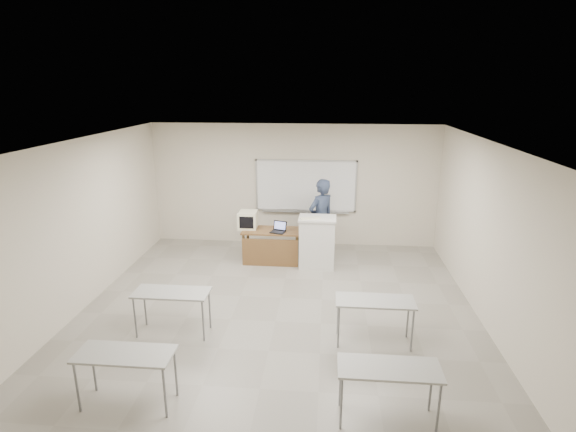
# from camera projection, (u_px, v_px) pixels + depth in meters

# --- Properties ---
(floor) EXTENTS (7.00, 8.00, 0.01)m
(floor) POSITION_uv_depth(u_px,v_px,m) (275.00, 322.00, 7.67)
(floor) COLOR gray
(floor) RESTS_ON ground
(whiteboard) EXTENTS (2.48, 0.10, 1.31)m
(whiteboard) POSITION_uv_depth(u_px,v_px,m) (306.00, 187.00, 11.02)
(whiteboard) COLOR white
(whiteboard) RESTS_ON floor
(student_desks) EXTENTS (4.40, 2.20, 0.73)m
(student_desks) POSITION_uv_depth(u_px,v_px,m) (264.00, 327.00, 6.19)
(student_desks) COLOR #969692
(student_desks) RESTS_ON floor
(instructor_desk) EXTENTS (1.31, 0.65, 0.75)m
(instructor_desk) POSITION_uv_depth(u_px,v_px,m) (271.00, 241.00, 10.04)
(instructor_desk) COLOR brown
(instructor_desk) RESTS_ON floor
(podium) EXTENTS (0.80, 0.59, 1.13)m
(podium) POSITION_uv_depth(u_px,v_px,m) (317.00, 242.00, 9.84)
(podium) COLOR silver
(podium) RESTS_ON floor
(crt_monitor) EXTENTS (0.42, 0.46, 0.39)m
(crt_monitor) POSITION_uv_depth(u_px,v_px,m) (248.00, 220.00, 10.20)
(crt_monitor) COLOR beige
(crt_monitor) RESTS_ON instructor_desk
(laptop) EXTENTS (0.31, 0.29, 0.23)m
(laptop) POSITION_uv_depth(u_px,v_px,m) (278.00, 229.00, 9.93)
(laptop) COLOR black
(laptop) RESTS_ON instructor_desk
(mouse) EXTENTS (0.11, 0.09, 0.04)m
(mouse) POSITION_uv_depth(u_px,v_px,m) (281.00, 229.00, 10.11)
(mouse) COLOR gray
(mouse) RESTS_ON instructor_desk
(keyboard) EXTENTS (0.46, 0.27, 0.02)m
(keyboard) POSITION_uv_depth(u_px,v_px,m) (310.00, 218.00, 9.58)
(keyboard) COLOR beige
(keyboard) RESTS_ON podium
(presenter) EXTENTS (0.81, 0.79, 1.87)m
(presenter) POSITION_uv_depth(u_px,v_px,m) (321.00, 219.00, 10.26)
(presenter) COLOR black
(presenter) RESTS_ON floor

